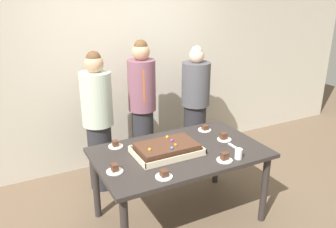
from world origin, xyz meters
TOP-DOWN VIEW (x-y plane):
  - ground_plane at (0.00, 0.00)m, footprint 12.00×12.00m
  - interior_back_panel at (0.00, 1.60)m, footprint 8.00×0.12m
  - party_table at (0.00, 0.00)m, footprint 1.68×1.02m
  - sheet_cake at (-0.14, 0.01)m, footprint 0.64×0.42m
  - plated_slice_near_left at (0.51, 0.33)m, footprint 0.15×0.15m
  - plated_slice_near_right at (0.54, 0.02)m, footprint 0.15×0.15m
  - plated_slice_far_left at (-0.71, -0.10)m, footprint 0.15×0.15m
  - plated_slice_far_right at (0.27, -0.37)m, footprint 0.15×0.15m
  - plated_slice_center_front at (-0.36, -0.38)m, footprint 0.15×0.15m
  - plated_slice_center_back at (-0.54, 0.38)m, footprint 0.15×0.15m
  - drink_cup_nearest at (0.41, -0.40)m, footprint 0.07×0.07m
  - cake_server_utensil at (0.53, -0.19)m, footprint 0.03×0.20m
  - person_serving_front at (-0.54, 0.98)m, footprint 0.36×0.36m
  - person_green_shirt_behind at (0.05, 1.06)m, footprint 0.34×0.34m
  - person_striped_tie_right at (0.81, 1.04)m, footprint 0.37×0.37m

SIDE VIEW (x-z plane):
  - ground_plane at x=0.00m, z-range 0.00..0.00m
  - party_table at x=0.00m, z-range 0.31..1.10m
  - cake_server_utensil at x=0.53m, z-range 0.79..0.80m
  - plated_slice_near_left at x=0.51m, z-range 0.78..0.84m
  - plated_slice_center_back at x=-0.54m, z-range 0.78..0.85m
  - plated_slice_center_front at x=-0.36m, z-range 0.78..0.85m
  - plated_slice_far_left at x=-0.71m, z-range 0.78..0.85m
  - plated_slice_far_right at x=0.27m, z-range 0.78..0.86m
  - plated_slice_near_right at x=0.54m, z-range 0.78..0.86m
  - person_striped_tie_right at x=0.81m, z-range 0.02..1.65m
  - sheet_cake at x=-0.14m, z-range 0.78..0.90m
  - drink_cup_nearest at x=0.41m, z-range 0.79..0.89m
  - person_serving_front at x=-0.54m, z-range 0.03..1.71m
  - person_green_shirt_behind at x=0.05m, z-range 0.04..1.79m
  - interior_back_panel at x=0.00m, z-range 0.00..3.00m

